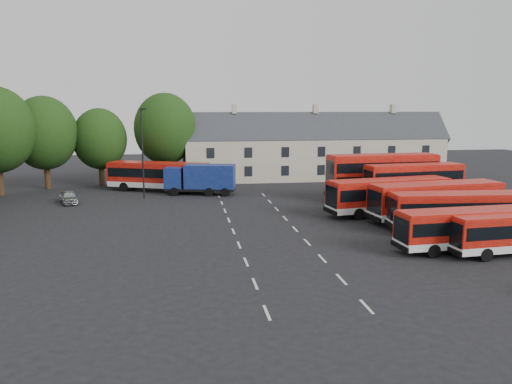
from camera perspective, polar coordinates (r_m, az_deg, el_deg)
ground at (r=37.74m, az=-2.29°, el=-5.25°), size 140.00×140.00×0.00m
lane_markings at (r=39.98m, az=0.98°, el=-4.38°), size 5.15×33.80×0.01m
treeline at (r=58.23m, az=-25.37°, el=5.78°), size 29.92×32.59×12.01m
terrace_houses at (r=68.86m, az=6.71°, el=4.75°), size 35.70×7.13×10.06m
bus_row_b at (r=37.00m, az=23.16°, el=-3.60°), size 10.24×3.01×2.86m
bus_row_c at (r=42.21m, az=22.34°, el=-1.76°), size 11.18×3.30×3.12m
bus_row_d at (r=45.33m, az=19.88°, el=-0.69°), size 12.06×4.20×3.34m
bus_row_e at (r=46.92m, az=14.98°, el=-0.15°), size 11.86×4.37×3.28m
bus_dd_south at (r=52.24m, az=17.57°, el=1.11°), size 10.20×3.29×4.11m
bus_dd_north at (r=54.34m, az=14.25°, el=2.01°), size 11.89×3.46×4.81m
bus_north at (r=59.18m, az=-11.09°, el=2.04°), size 12.05×7.01×3.37m
box_truck at (r=56.09m, az=-6.28°, el=1.62°), size 8.07×4.03×3.38m
silver_car at (r=54.30m, az=-20.62°, el=-0.56°), size 2.73×4.08×1.29m
lamppost at (r=54.42m, az=-12.83°, el=4.60°), size 0.66×0.42×9.58m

